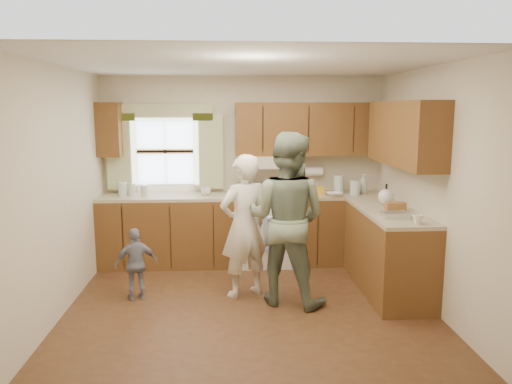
{
  "coord_description": "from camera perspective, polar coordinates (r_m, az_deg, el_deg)",
  "views": [
    {
      "loc": [
        -0.22,
        -5.08,
        2.07
      ],
      "look_at": [
        0.1,
        0.4,
        1.15
      ],
      "focal_mm": 35.0,
      "sensor_mm": 36.0,
      "label": 1
    }
  ],
  "objects": [
    {
      "name": "room",
      "position": [
        5.15,
        -0.85,
        0.35
      ],
      "size": [
        3.8,
        3.8,
        3.8
      ],
      "color": "#462615",
      "rests_on": "ground"
    },
    {
      "name": "stove",
      "position": [
        6.73,
        1.18,
        -4.28
      ],
      "size": [
        0.76,
        0.67,
        1.07
      ],
      "color": "silver",
      "rests_on": "ground"
    },
    {
      "name": "woman_left",
      "position": [
        5.49,
        -1.4,
        -3.93
      ],
      "size": [
        0.69,
        0.61,
        1.59
      ],
      "primitive_type": "imported",
      "rotation": [
        0.0,
        0.0,
        3.65
      ],
      "color": "silver",
      "rests_on": "ground"
    },
    {
      "name": "child",
      "position": [
        5.64,
        -13.52,
        -8.0
      ],
      "size": [
        0.5,
        0.32,
        0.8
      ],
      "primitive_type": "imported",
      "rotation": [
        0.0,
        0.0,
        3.44
      ],
      "color": "gray",
      "rests_on": "ground"
    },
    {
      "name": "kitchen_fixtures",
      "position": [
        6.33,
        4.28,
        -1.73
      ],
      "size": [
        3.8,
        2.25,
        2.15
      ],
      "color": "#41220E",
      "rests_on": "ground"
    },
    {
      "name": "woman_right",
      "position": [
        5.29,
        3.5,
        -3.08
      ],
      "size": [
        1.11,
        1.01,
        1.83
      ],
      "primitive_type": "imported",
      "rotation": [
        0.0,
        0.0,
        2.69
      ],
      "color": "#203B21",
      "rests_on": "ground"
    }
  ]
}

